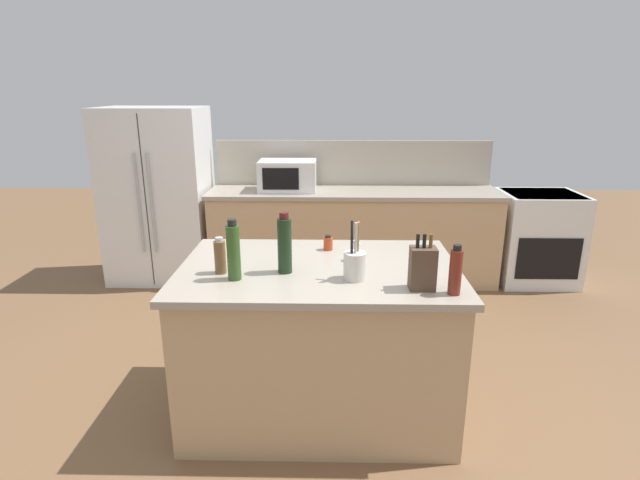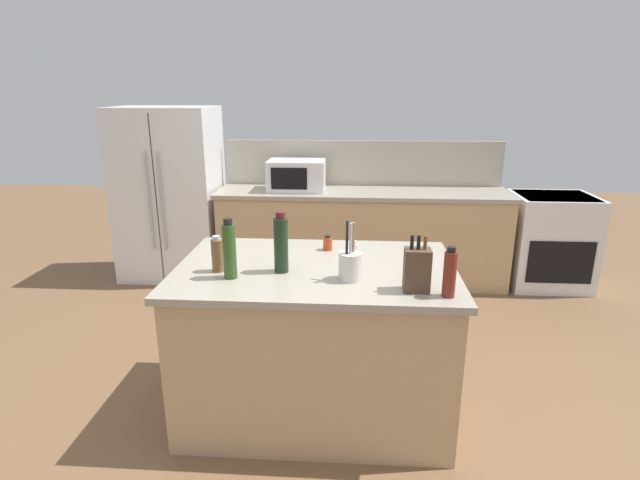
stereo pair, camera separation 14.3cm
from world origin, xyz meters
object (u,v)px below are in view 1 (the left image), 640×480
Objects in this scene: salt_shaker at (356,251)px; microwave at (288,175)px; range_oven at (537,237)px; refrigerator at (159,195)px; knife_block at (423,268)px; pepper_grinder at (220,256)px; utensil_crock at (355,265)px; vinegar_bottle at (455,271)px; wine_bottle at (285,245)px; olive_oil_bottle at (234,252)px; spice_jar_paprika at (328,243)px.

microwave is at bearing 105.42° from salt_shaker.
refrigerator is at bearing 179.23° from range_oven.
knife_block is 1.09m from pepper_grinder.
microwave is at bearing 103.10° from utensil_crock.
salt_shaker is 0.68m from vinegar_bottle.
vinegar_bottle is at bearing -18.36° from wine_bottle.
wine_bottle is (0.26, 0.11, 0.00)m from olive_oil_bottle.
spice_jar_paprika is 0.72m from olive_oil_bottle.
refrigerator reaches higher than range_oven.
vinegar_bottle reaches higher than pepper_grinder.
microwave reaches higher than pepper_grinder.
vinegar_bottle is (-1.48, -2.58, 0.59)m from range_oven.
knife_block is 0.85× the size of wine_bottle.
pepper_grinder is 0.36m from wine_bottle.
microwave is (1.32, -0.05, 0.22)m from refrigerator.
range_oven is 2.91m from salt_shaker.
vinegar_bottle is at bearing -21.28° from utensil_crock.
pepper_grinder is 0.15m from olive_oil_bottle.
pepper_grinder is (-1.07, 0.20, -0.02)m from knife_block.
salt_shaker is at bearing 86.27° from utensil_crock.
utensil_crock reaches higher than vinegar_bottle.
refrigerator is 2.77m from olive_oil_bottle.
olive_oil_bottle is (-0.66, -0.32, 0.10)m from salt_shaker.
microwave is 1.94m from spice_jar_paprika.
olive_oil_bottle is (-0.98, 0.11, 0.04)m from knife_block.
vinegar_bottle reaches higher than range_oven.
pepper_grinder is 0.62× the size of olive_oil_bottle.
pepper_grinder is 1.25m from vinegar_bottle.
utensil_crock is (0.56, -2.40, -0.07)m from microwave.
microwave is 1.69× the size of olive_oil_bottle.
olive_oil_bottle is at bearing -154.41° from salt_shaker.
refrigerator is 1.89× the size of range_oven.
pepper_grinder is at bearing 135.56° from olive_oil_bottle.
refrigerator is 5.44× the size of utensil_crock.
refrigerator is 5.10× the size of wine_bottle.
knife_block is 0.16m from vinegar_bottle.
utensil_crock is 3.33× the size of spice_jar_paprika.
knife_block is at bearing -53.54° from salt_shaker.
refrigerator is 2.61m from spice_jar_paprika.
microwave reaches higher than salt_shaker.
knife_block is 0.88× the size of olive_oil_bottle.
knife_block is 0.91× the size of utensil_crock.
pepper_grinder is 0.73m from spice_jar_paprika.
microwave is 1.93× the size of knife_block.
salt_shaker is (-1.95, -2.09, 0.53)m from range_oven.
utensil_crock is (-0.34, 0.13, -0.03)m from knife_block.
vinegar_bottle is at bearing -119.87° from range_oven.
olive_oil_bottle is at bearing 173.73° from knife_block.
utensil_crock reaches higher than salt_shaker.
range_oven is at bearing -0.77° from refrigerator.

